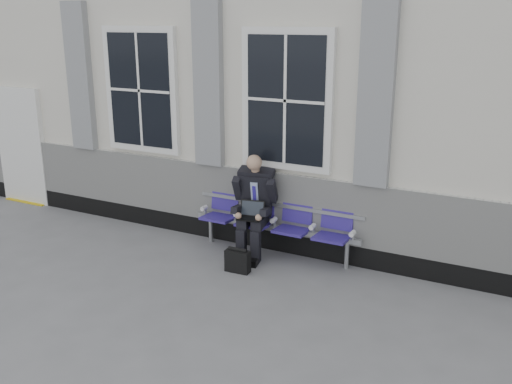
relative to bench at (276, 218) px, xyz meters
The scene contains 5 objects.
ground 1.46m from the bench, 101.33° to the right, with size 70.00×70.00×0.00m, color slate.
station_building 2.74m from the bench, 97.51° to the left, with size 14.40×4.40×4.49m.
bench is the anchor object (origin of this frame).
businessman 0.40m from the bench, 153.53° to the right, with size 0.66×0.88×1.50m.
briefcase 0.91m from the bench, 103.43° to the right, with size 0.35×0.16×0.35m.
Camera 1 is at (3.58, -5.73, 3.33)m, focal length 40.00 mm.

